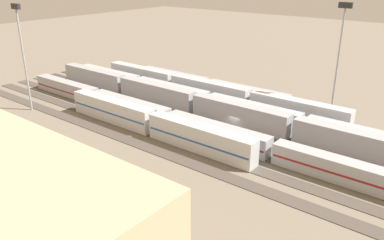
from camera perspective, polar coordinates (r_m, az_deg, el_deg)
name	(u,v)px	position (r m, az deg, el deg)	size (l,w,h in m)	color
ground_plane	(231,129)	(83.13, 5.74, -1.37)	(400.00, 400.00, 0.00)	#756B5B
track_bed_0	(271,107)	(97.40, 11.37, 1.80)	(140.00, 2.80, 0.12)	#4C443D
track_bed_1	(260,113)	(93.20, 9.94, 1.01)	(140.00, 2.80, 0.12)	#4C443D
track_bed_2	(250,119)	(89.09, 8.37, 0.14)	(140.00, 2.80, 0.12)	#3D3833
track_bed_3	(238,126)	(85.08, 6.66, -0.82)	(140.00, 2.80, 0.12)	#3D3833
track_bed_4	(225,133)	(81.17, 4.78, -1.86)	(140.00, 2.80, 0.12)	#4C443D
track_bed_5	(210,141)	(77.39, 2.71, -3.01)	(140.00, 2.80, 0.12)	#4C443D
track_bed_6	(195,149)	(73.75, 0.43, -4.27)	(140.00, 2.80, 0.12)	#4C443D
track_bed_7	(178,159)	(70.29, -2.10, -5.65)	(140.00, 2.80, 0.12)	#4C443D
train_on_track_3	(239,115)	(83.99, 6.93, 0.75)	(119.80, 3.00, 5.00)	#A8AAB2
train_on_track_1	(209,91)	(99.92, 2.49, 4.24)	(71.40, 3.06, 5.00)	silver
train_on_track_5	(216,133)	(75.92, 3.54, -1.92)	(119.80, 3.06, 3.80)	#A8AAB2
train_on_track_2	(252,112)	(88.12, 8.80, 1.23)	(119.80, 3.06, 3.80)	#B7BABF
train_on_track_0	(208,86)	(106.22, 2.33, 4.95)	(47.20, 3.06, 3.80)	#A8AAB2
train_on_track_6	(152,123)	(79.33, -5.78, -0.47)	(47.20, 3.06, 5.00)	silver
light_mast_0	(340,46)	(90.97, 20.76, 10.07)	(2.80, 0.70, 25.26)	#9EA0A5
light_mast_1	(22,44)	(97.79, -23.57, 10.17)	(2.80, 0.70, 24.62)	#9EA0A5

